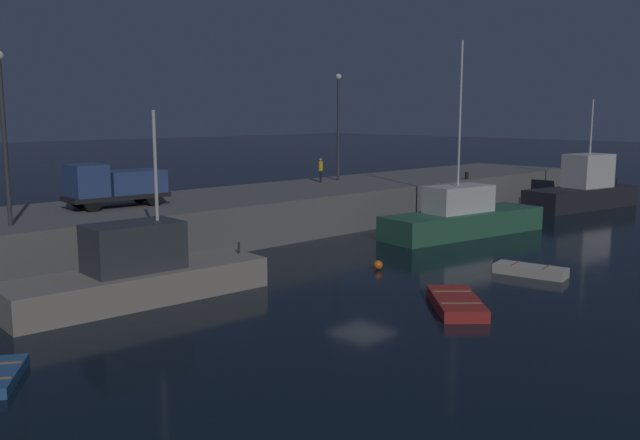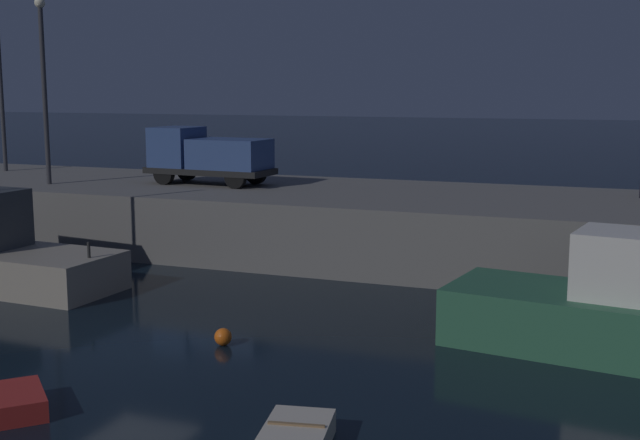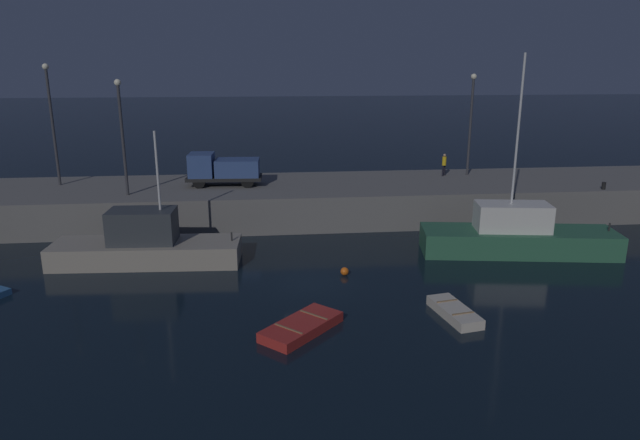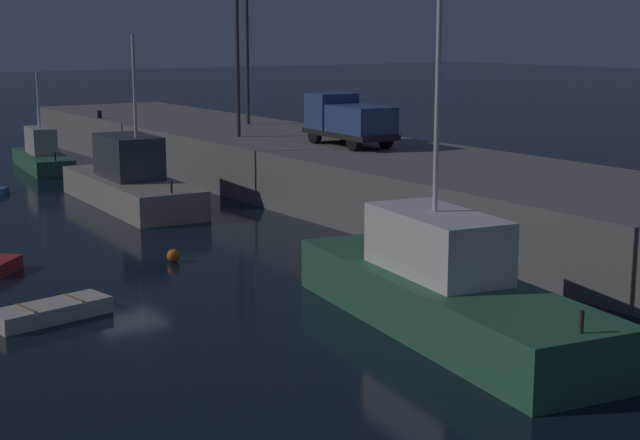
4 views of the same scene
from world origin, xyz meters
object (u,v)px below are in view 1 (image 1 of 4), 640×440
(fishing_trawler_red, at_px, (137,275))
(utility_truck, at_px, (114,184))
(fishing_boat_white, at_px, (583,190))
(rowboat_white_mid, at_px, (1,376))
(dinghy_red_small, at_px, (456,303))
(lamp_post_east, at_px, (3,125))
(dockworker, at_px, (321,169))
(bollard_west, at_px, (467,176))
(lamp_post_central, at_px, (338,118))
(mooring_buoy_near, at_px, (378,265))
(fishing_boat_blue, at_px, (462,218))
(dinghy_orange_near, at_px, (530,270))

(fishing_trawler_red, bearing_deg, utility_truck, 67.01)
(fishing_boat_white, xyz_separation_m, rowboat_white_mid, (-46.09, -4.74, -1.29))
(fishing_boat_white, bearing_deg, utility_truck, 164.94)
(fishing_trawler_red, xyz_separation_m, dinghy_red_small, (8.27, -9.63, -0.84))
(fishing_trawler_red, xyz_separation_m, lamp_post_east, (-2.35, 6.93, 5.93))
(dockworker, height_order, bollard_west, dockworker)
(rowboat_white_mid, distance_m, lamp_post_central, 34.87)
(fishing_boat_white, bearing_deg, mooring_buoy_near, -173.94)
(lamp_post_central, relative_size, bollard_west, 15.06)
(fishing_boat_blue, xyz_separation_m, dinghy_red_small, (-13.72, -9.11, -0.86))
(fishing_boat_white, relative_size, dinghy_orange_near, 3.21)
(rowboat_white_mid, height_order, utility_truck, utility_truck)
(dinghy_orange_near, bearing_deg, dockworker, 74.05)
(fishing_trawler_red, relative_size, rowboat_white_mid, 3.88)
(fishing_boat_white, height_order, lamp_post_east, lamp_post_east)
(rowboat_white_mid, height_order, lamp_post_east, lamp_post_east)
(dinghy_orange_near, relative_size, lamp_post_central, 0.44)
(mooring_buoy_near, height_order, bollard_west, bollard_west)
(mooring_buoy_near, relative_size, bollard_west, 0.87)
(bollard_west, bearing_deg, fishing_trawler_red, -170.45)
(fishing_boat_blue, bearing_deg, lamp_post_east, 162.99)
(fishing_boat_white, distance_m, dockworker, 21.39)
(fishing_trawler_red, distance_m, bollard_west, 31.28)
(fishing_boat_white, relative_size, rowboat_white_mid, 3.93)
(fishing_boat_blue, xyz_separation_m, lamp_post_central, (1.05, 11.86, 6.00))
(fishing_boat_blue, distance_m, dinghy_orange_near, 10.69)
(lamp_post_central, bearing_deg, utility_truck, -173.84)
(lamp_post_central, bearing_deg, fishing_boat_blue, -95.08)
(lamp_post_east, bearing_deg, lamp_post_central, 9.85)
(fishing_boat_white, bearing_deg, lamp_post_east, 170.26)
(dinghy_red_small, bearing_deg, fishing_trawler_red, 130.66)
(rowboat_white_mid, height_order, lamp_post_central, lamp_post_central)
(rowboat_white_mid, distance_m, dockworker, 32.54)
(fishing_boat_white, relative_size, mooring_buoy_near, 24.32)
(dockworker, xyz_separation_m, bollard_west, (9.73, -5.99, -0.73))
(lamp_post_east, height_order, dockworker, lamp_post_east)
(lamp_post_central, xyz_separation_m, dockworker, (-1.98, -0.16, -3.59))
(dinghy_orange_near, distance_m, rowboat_white_mid, 22.70)
(dinghy_orange_near, relative_size, mooring_buoy_near, 7.58)
(fishing_boat_white, xyz_separation_m, mooring_buoy_near, (-27.98, -2.97, -1.23))
(fishing_trawler_red, relative_size, fishing_boat_white, 0.99)
(fishing_boat_blue, height_order, dinghy_orange_near, fishing_boat_blue)
(utility_truck, bearing_deg, fishing_trawler_red, -112.99)
(fishing_boat_blue, distance_m, dinghy_red_small, 16.49)
(lamp_post_central, xyz_separation_m, bollard_west, (7.75, -6.16, -4.32))
(mooring_buoy_near, height_order, utility_truck, utility_truck)
(dinghy_red_small, relative_size, bollard_west, 7.64)
(rowboat_white_mid, height_order, mooring_buoy_near, mooring_buoy_near)
(lamp_post_east, distance_m, dockworker, 24.05)
(fishing_boat_blue, height_order, dinghy_red_small, fishing_boat_blue)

